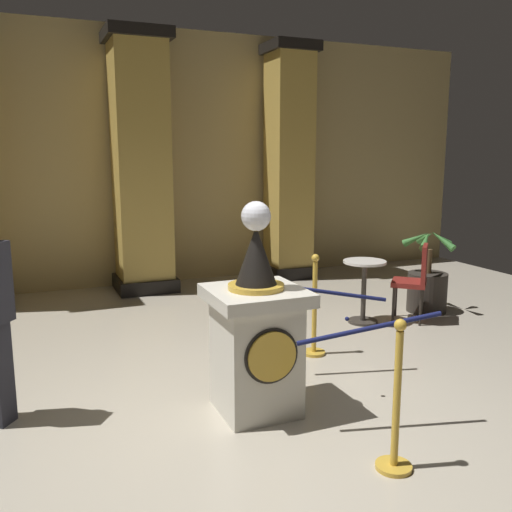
% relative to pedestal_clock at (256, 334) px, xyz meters
% --- Properties ---
extents(ground_plane, '(12.00, 12.00, 0.00)m').
position_rel_pedestal_clock_xyz_m(ground_plane, '(0.01, -0.16, -0.65)').
color(ground_plane, '#B2A893').
extents(back_wall, '(12.00, 0.16, 3.93)m').
position_rel_pedestal_clock_xyz_m(back_wall, '(0.01, 4.94, 1.32)').
color(back_wall, tan).
rests_on(back_wall, ground_plane).
extents(pedestal_clock, '(0.73, 0.73, 1.69)m').
position_rel_pedestal_clock_xyz_m(pedestal_clock, '(0.00, 0.00, 0.00)').
color(pedestal_clock, beige).
rests_on(pedestal_clock, ground_plane).
extents(stanchion_near, '(0.24, 0.24, 1.02)m').
position_rel_pedestal_clock_xyz_m(stanchion_near, '(0.51, -1.13, -0.29)').
color(stanchion_near, gold).
rests_on(stanchion_near, ground_plane).
extents(stanchion_far, '(0.24, 0.24, 1.05)m').
position_rel_pedestal_clock_xyz_m(stanchion_far, '(1.04, 0.96, -0.28)').
color(stanchion_far, gold).
rests_on(stanchion_far, ground_plane).
extents(velvet_rope, '(1.33, 1.35, 0.22)m').
position_rel_pedestal_clock_xyz_m(velvet_rope, '(0.78, -0.08, 0.14)').
color(velvet_rope, '#141947').
extents(column_right, '(0.77, 0.77, 3.77)m').
position_rel_pedestal_clock_xyz_m(column_right, '(2.43, 4.44, 1.23)').
color(column_right, black).
rests_on(column_right, ground_plane).
extents(column_centre_rear, '(0.91, 0.91, 3.77)m').
position_rel_pedestal_clock_xyz_m(column_centre_rear, '(0.01, 4.44, 1.23)').
color(column_centre_rear, black).
rests_on(column_centre_rear, ground_plane).
extents(potted_palm_right, '(0.67, 0.66, 1.11)m').
position_rel_pedestal_clock_xyz_m(potted_palm_right, '(3.18, 1.80, -0.30)').
color(potted_palm_right, '#2D2823').
rests_on(potted_palm_right, ground_plane).
extents(cafe_table, '(0.52, 0.52, 0.77)m').
position_rel_pedestal_clock_xyz_m(cafe_table, '(2.13, 1.70, -0.16)').
color(cafe_table, '#332D28').
rests_on(cafe_table, ground_plane).
extents(cafe_chair_red, '(0.56, 0.56, 0.96)m').
position_rel_pedestal_clock_xyz_m(cafe_chair_red, '(2.73, 1.50, -0.07)').
color(cafe_chair_red, black).
rests_on(cafe_chair_red, ground_plane).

